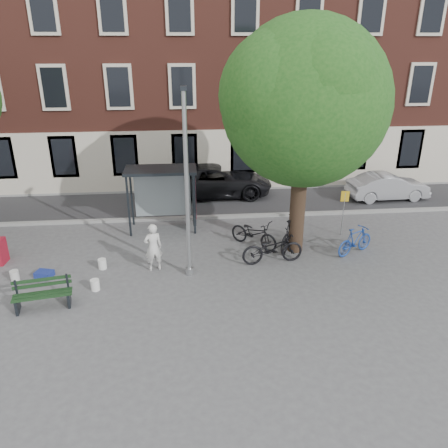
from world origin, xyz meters
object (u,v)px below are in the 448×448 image
bike_c (254,233)px  car_silver (388,186)px  bike_b (355,241)px  bike_d (291,233)px  bus_shelter (171,184)px  lamppost (187,196)px  bike_a (272,248)px  painter (153,247)px  notice_sign (344,204)px  car_dark (216,180)px  bench (43,295)px

bike_c → car_silver: 8.91m
bike_b → car_silver: size_ratio=0.44×
bike_d → bus_shelter: bearing=5.8°
lamppost → bike_a: (2.93, 0.56, -2.21)m
painter → bus_shelter: bearing=-116.7°
lamppost → car_silver: size_ratio=1.55×
bus_shelter → notice_sign: (6.82, -1.41, -0.57)m
bus_shelter → bike_c: (3.10, -2.14, -1.37)m
painter → lamppost: bearing=142.5°
notice_sign → bike_c: bearing=-163.8°
car_dark → painter: bearing=160.6°
bike_d → notice_sign: notice_sign is taller
lamppost → car_silver: bearing=34.2°
painter → bike_d: painter is taller
car_silver → notice_sign: notice_sign is taller
bike_a → bike_b: (3.18, 0.43, -0.05)m
bench → bike_c: (6.83, 3.55, 0.15)m
car_silver → notice_sign: size_ratio=2.11×
bike_a → bench: bearing=99.8°
bus_shelter → bench: bus_shelter is taller
bike_b → bike_c: size_ratio=0.85×
bench → notice_sign: notice_sign is taller
notice_sign → car_dark: bearing=135.5°
bike_c → notice_sign: notice_sign is taller
lamppost → bike_b: lamppost is taller
bike_c → bike_d: 1.42m
bike_d → bike_b: bearing=-163.8°
bike_a → car_dark: (-1.39, 7.63, 0.21)m
lamppost → car_dark: size_ratio=1.09×
bus_shelter → painter: 3.87m
bench → painter: bearing=22.5°
bus_shelter → bench: bearing=-123.2°
bike_c → car_silver: size_ratio=0.52×
bike_c → car_dark: (-0.95, 6.22, 0.24)m
bike_c → bench: bearing=161.4°
bike_d → car_silver: 7.94m
lamppost → car_silver: (9.99, 6.78, -2.13)m
lamppost → bike_c: (2.50, 1.97, -2.24)m
painter → bench: 3.75m
car_silver → notice_sign: (-3.77, -4.09, 0.70)m
car_dark → bike_d: bearing=-160.1°
car_dark → car_silver: size_ratio=1.42×
bench → bike_d: bearing=11.4°
bus_shelter → bike_b: bus_shelter is taller
car_silver → bike_a: bearing=128.5°
bike_c → car_dark: bearing=52.6°
bench → bike_a: bearing=6.1°
car_silver → lamppost: bearing=121.2°
lamppost → bike_a: lamppost is taller
bike_b → car_dark: bearing=4.1°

